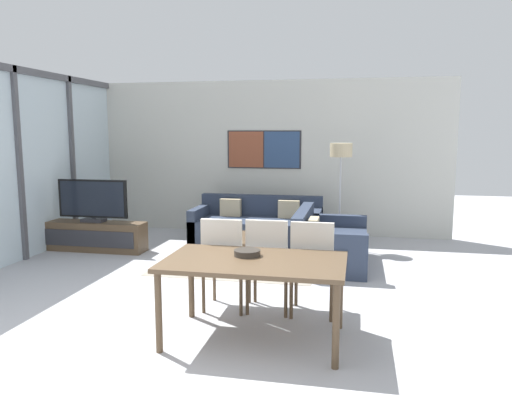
{
  "coord_description": "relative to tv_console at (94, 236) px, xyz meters",
  "views": [
    {
      "loc": [
        1.84,
        -3.63,
        1.87
      ],
      "look_at": [
        0.58,
        2.52,
        0.95
      ],
      "focal_mm": 35.0,
      "sensor_mm": 36.0,
      "label": 1
    }
  ],
  "objects": [
    {
      "name": "area_rug",
      "position": [
        2.43,
        -0.28,
        -0.23
      ],
      "size": [
        2.24,
        1.8,
        0.01
      ],
      "color": "gray",
      "rests_on": "ground_plane"
    },
    {
      "name": "wall_back",
      "position": [
        2.24,
        2.01,
        1.17
      ],
      "size": [
        6.97,
        0.09,
        2.8
      ],
      "color": "silver",
      "rests_on": "ground_plane"
    },
    {
      "name": "sofa_side",
      "position": [
        3.66,
        -0.1,
        0.03
      ],
      "size": [
        0.98,
        1.58,
        0.78
      ],
      "rotation": [
        0.0,
        0.0,
        1.57
      ],
      "color": "#2D384C",
      "rests_on": "ground_plane"
    },
    {
      "name": "sofa_main",
      "position": [
        2.43,
        1.08,
        0.03
      ],
      "size": [
        2.14,
        0.98,
        0.78
      ],
      "color": "#2D384C",
      "rests_on": "ground_plane"
    },
    {
      "name": "floor_lamp",
      "position": [
        3.8,
        1.05,
        1.22
      ],
      "size": [
        0.36,
        0.36,
        1.7
      ],
      "color": "#2D2D33",
      "rests_on": "ground_plane"
    },
    {
      "name": "tv_console",
      "position": [
        0.0,
        0.0,
        0.0
      ],
      "size": [
        1.66,
        0.4,
        0.46
      ],
      "color": "brown",
      "rests_on": "ground_plane"
    },
    {
      "name": "dining_table",
      "position": [
        3.2,
        -2.86,
        0.44
      ],
      "size": [
        1.61,
        0.97,
        0.75
      ],
      "color": "brown",
      "rests_on": "ground_plane"
    },
    {
      "name": "dining_chair_centre",
      "position": [
        3.2,
        -2.16,
        0.32
      ],
      "size": [
        0.46,
        0.46,
        1.0
      ],
      "color": "beige",
      "rests_on": "ground_plane"
    },
    {
      "name": "dining_chair_right",
      "position": [
        3.66,
        -2.17,
        0.32
      ],
      "size": [
        0.46,
        0.46,
        1.0
      ],
      "color": "beige",
      "rests_on": "ground_plane"
    },
    {
      "name": "dining_chair_left",
      "position": [
        2.74,
        -2.19,
        0.32
      ],
      "size": [
        0.46,
        0.46,
        1.0
      ],
      "color": "beige",
      "rests_on": "ground_plane"
    },
    {
      "name": "fruit_bowl",
      "position": [
        3.1,
        -2.74,
        0.55
      ],
      "size": [
        0.25,
        0.25,
        0.06
      ],
      "color": "#332D28",
      "rests_on": "dining_table"
    },
    {
      "name": "ground_plane",
      "position": [
        2.24,
        -3.46,
        -0.23
      ],
      "size": [
        24.0,
        24.0,
        0.0
      ],
      "primitive_type": "plane",
      "color": "#B2B2B7"
    },
    {
      "name": "television",
      "position": [
        0.0,
        0.0,
        0.57
      ],
      "size": [
        1.16,
        0.2,
        0.67
      ],
      "color": "#2D2D33",
      "rests_on": "tv_console"
    },
    {
      "name": "coffee_table",
      "position": [
        2.43,
        -0.28,
        0.06
      ],
      "size": [
        0.93,
        0.93,
        0.38
      ],
      "color": "brown",
      "rests_on": "ground_plane"
    },
    {
      "name": "window_wall_left",
      "position": [
        -0.74,
        -0.72,
        1.3
      ],
      "size": [
        0.07,
        5.47,
        2.8
      ],
      "color": "silver",
      "rests_on": "ground_plane"
    }
  ]
}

